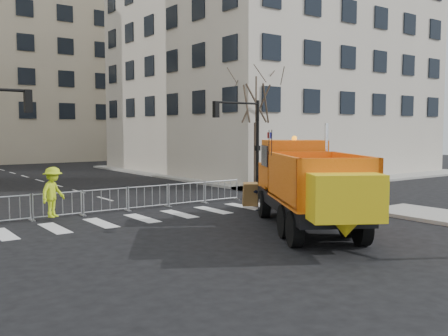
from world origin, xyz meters
TOP-DOWN VIEW (x-y plane):
  - ground at (0.00, 0.00)m, footprint 120.00×120.00m
  - sidewalk_back at (0.00, 8.50)m, footprint 64.00×5.00m
  - traffic_light_right at (8.50, 9.50)m, footprint 0.18×0.18m
  - crowd_barriers at (-0.75, 7.60)m, footprint 12.60×0.60m
  - street_tree at (9.20, 10.50)m, footprint 3.00×3.00m
  - plow_truck at (2.60, -0.40)m, footprint 7.45×10.08m
  - cop_a at (6.31, 4.00)m, footprint 0.84×0.69m
  - cop_b at (4.21, 4.20)m, footprint 0.91×0.77m
  - cop_c at (6.54, 4.45)m, footprint 1.03×0.90m
  - worker at (-4.24, 7.08)m, footprint 1.50×1.40m
  - newspaper_box at (7.67, 6.50)m, footprint 0.50×0.46m

SIDE VIEW (x-z plane):
  - ground at x=0.00m, z-range 0.00..0.00m
  - sidewalk_back at x=0.00m, z-range 0.00..0.15m
  - crowd_barriers at x=-0.75m, z-range 0.00..1.10m
  - newspaper_box at x=7.67m, z-range 0.15..1.25m
  - cop_b at x=4.21m, z-range 0.00..1.65m
  - cop_c at x=6.54m, z-range 0.00..1.67m
  - cop_a at x=6.31m, z-range 0.00..1.99m
  - worker at x=-4.24m, z-range 0.15..2.18m
  - plow_truck at x=2.60m, z-range -0.22..3.71m
  - traffic_light_right at x=8.50m, z-range 0.00..5.40m
  - street_tree at x=9.20m, z-range 0.00..7.50m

